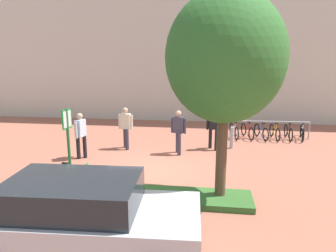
{
  "coord_description": "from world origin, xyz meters",
  "views": [
    {
      "loc": [
        1.7,
        -9.67,
        3.74
      ],
      "look_at": [
        0.16,
        1.99,
        1.11
      ],
      "focal_mm": 33.43,
      "sensor_mm": 36.0,
      "label": 1
    }
  ],
  "objects_px": {
    "person_suited_navy": "(178,129)",
    "person_shirt_blue": "(126,125)",
    "parking_sign_post": "(68,139)",
    "car_silver_sedan": "(83,219)",
    "bollard_steel": "(232,138)",
    "bike_rack_cluster": "(268,131)",
    "bike_at_sign": "(73,180)",
    "tree_sidewalk": "(225,58)",
    "person_suited_dark": "(214,126)",
    "person_casual_tan": "(81,133)"
  },
  "relations": [
    {
      "from": "car_silver_sedan",
      "to": "person_suited_dark",
      "type": "bearing_deg",
      "value": 71.26
    },
    {
      "from": "bike_at_sign",
      "to": "person_suited_dark",
      "type": "height_order",
      "value": "person_suited_dark"
    },
    {
      "from": "bollard_steel",
      "to": "car_silver_sedan",
      "type": "relative_size",
      "value": 0.21
    },
    {
      "from": "bollard_steel",
      "to": "person_suited_dark",
      "type": "bearing_deg",
      "value": -162.03
    },
    {
      "from": "bike_rack_cluster",
      "to": "person_casual_tan",
      "type": "height_order",
      "value": "person_casual_tan"
    },
    {
      "from": "bike_at_sign",
      "to": "bollard_steel",
      "type": "relative_size",
      "value": 1.87
    },
    {
      "from": "person_shirt_blue",
      "to": "car_silver_sedan",
      "type": "bearing_deg",
      "value": -81.48
    },
    {
      "from": "person_suited_navy",
      "to": "person_shirt_blue",
      "type": "xyz_separation_m",
      "value": [
        -2.21,
        0.41,
        0.0
      ]
    },
    {
      "from": "bike_at_sign",
      "to": "bollard_steel",
      "type": "height_order",
      "value": "bollard_steel"
    },
    {
      "from": "parking_sign_post",
      "to": "car_silver_sedan",
      "type": "height_order",
      "value": "parking_sign_post"
    },
    {
      "from": "parking_sign_post",
      "to": "person_suited_navy",
      "type": "bearing_deg",
      "value": 57.59
    },
    {
      "from": "bike_rack_cluster",
      "to": "parking_sign_post",
      "type": "bearing_deg",
      "value": -132.97
    },
    {
      "from": "parking_sign_post",
      "to": "bike_rack_cluster",
      "type": "height_order",
      "value": "parking_sign_post"
    },
    {
      "from": "bollard_steel",
      "to": "person_suited_navy",
      "type": "xyz_separation_m",
      "value": [
        -2.13,
        -1.04,
        0.53
      ]
    },
    {
      "from": "person_suited_navy",
      "to": "person_shirt_blue",
      "type": "distance_m",
      "value": 2.24
    },
    {
      "from": "bike_at_sign",
      "to": "car_silver_sedan",
      "type": "bearing_deg",
      "value": -61.98
    },
    {
      "from": "person_casual_tan",
      "to": "bollard_steel",
      "type": "bearing_deg",
      "value": 20.1
    },
    {
      "from": "person_suited_navy",
      "to": "car_silver_sedan",
      "type": "relative_size",
      "value": 0.39
    },
    {
      "from": "tree_sidewalk",
      "to": "person_suited_navy",
      "type": "xyz_separation_m",
      "value": [
        -1.5,
        3.88,
        -2.72
      ]
    },
    {
      "from": "parking_sign_post",
      "to": "person_shirt_blue",
      "type": "relative_size",
      "value": 1.4
    },
    {
      "from": "bike_at_sign",
      "to": "person_casual_tan",
      "type": "distance_m",
      "value": 3.11
    },
    {
      "from": "person_suited_navy",
      "to": "person_casual_tan",
      "type": "bearing_deg",
      "value": -163.76
    },
    {
      "from": "parking_sign_post",
      "to": "person_shirt_blue",
      "type": "xyz_separation_m",
      "value": [
        0.36,
        4.46,
        -0.59
      ]
    },
    {
      "from": "bollard_steel",
      "to": "bike_rack_cluster",
      "type": "bearing_deg",
      "value": 46.28
    },
    {
      "from": "tree_sidewalk",
      "to": "bike_rack_cluster",
      "type": "xyz_separation_m",
      "value": [
        2.39,
        6.77,
        -3.35
      ]
    },
    {
      "from": "car_silver_sedan",
      "to": "parking_sign_post",
      "type": "bearing_deg",
      "value": 118.87
    },
    {
      "from": "person_suited_dark",
      "to": "person_suited_navy",
      "type": "bearing_deg",
      "value": -149.73
    },
    {
      "from": "person_shirt_blue",
      "to": "person_suited_navy",
      "type": "bearing_deg",
      "value": -10.55
    },
    {
      "from": "person_casual_tan",
      "to": "car_silver_sedan",
      "type": "distance_m",
      "value": 6.07
    },
    {
      "from": "bike_rack_cluster",
      "to": "person_suited_dark",
      "type": "height_order",
      "value": "person_suited_dark"
    },
    {
      "from": "bike_at_sign",
      "to": "bike_rack_cluster",
      "type": "distance_m",
      "value": 9.4
    },
    {
      "from": "parking_sign_post",
      "to": "person_casual_tan",
      "type": "distance_m",
      "value": 3.22
    },
    {
      "from": "bike_rack_cluster",
      "to": "person_suited_navy",
      "type": "xyz_separation_m",
      "value": [
        -3.89,
        -2.89,
        0.64
      ]
    },
    {
      "from": "bike_at_sign",
      "to": "person_shirt_blue",
      "type": "relative_size",
      "value": 0.98
    },
    {
      "from": "person_casual_tan",
      "to": "person_suited_navy",
      "type": "distance_m",
      "value": 3.68
    },
    {
      "from": "tree_sidewalk",
      "to": "parking_sign_post",
      "type": "bearing_deg",
      "value": -177.62
    },
    {
      "from": "tree_sidewalk",
      "to": "car_silver_sedan",
      "type": "xyz_separation_m",
      "value": [
        -2.65,
        -2.74,
        -2.94
      ]
    },
    {
      "from": "bollard_steel",
      "to": "tree_sidewalk",
      "type": "bearing_deg",
      "value": -97.27
    },
    {
      "from": "bike_rack_cluster",
      "to": "bike_at_sign",
      "type": "bearing_deg",
      "value": -133.57
    },
    {
      "from": "person_suited_navy",
      "to": "person_shirt_blue",
      "type": "relative_size",
      "value": 1.0
    },
    {
      "from": "person_suited_navy",
      "to": "car_silver_sedan",
      "type": "height_order",
      "value": "person_suited_navy"
    },
    {
      "from": "bike_at_sign",
      "to": "bollard_steel",
      "type": "xyz_separation_m",
      "value": [
        4.71,
        4.96,
        0.1
      ]
    },
    {
      "from": "tree_sidewalk",
      "to": "bollard_steel",
      "type": "height_order",
      "value": "tree_sidewalk"
    },
    {
      "from": "person_casual_tan",
      "to": "car_silver_sedan",
      "type": "relative_size",
      "value": 0.39
    },
    {
      "from": "bike_rack_cluster",
      "to": "person_suited_navy",
      "type": "height_order",
      "value": "person_suited_navy"
    },
    {
      "from": "parking_sign_post",
      "to": "bollard_steel",
      "type": "height_order",
      "value": "parking_sign_post"
    },
    {
      "from": "bollard_steel",
      "to": "car_silver_sedan",
      "type": "bearing_deg",
      "value": -113.19
    },
    {
      "from": "bollard_steel",
      "to": "car_silver_sedan",
      "type": "height_order",
      "value": "car_silver_sedan"
    },
    {
      "from": "bike_rack_cluster",
      "to": "person_casual_tan",
      "type": "relative_size",
      "value": 2.18
    },
    {
      "from": "bike_rack_cluster",
      "to": "person_shirt_blue",
      "type": "distance_m",
      "value": 6.61
    }
  ]
}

